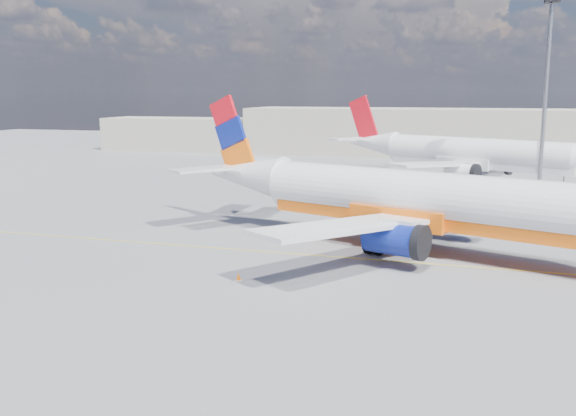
# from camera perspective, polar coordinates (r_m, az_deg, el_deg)

# --- Properties ---
(ground) EXTENTS (240.00, 240.00, 0.00)m
(ground) POSITION_cam_1_polar(r_m,az_deg,el_deg) (40.63, 2.02, -5.30)
(ground) COLOR slate
(ground) RESTS_ON ground
(taxi_line) EXTENTS (70.00, 0.15, 0.01)m
(taxi_line) POSITION_cam_1_polar(r_m,az_deg,el_deg) (43.43, 3.02, -4.26)
(taxi_line) COLOR yellow
(taxi_line) RESTS_ON ground
(terminal_main) EXTENTS (70.00, 14.00, 8.00)m
(terminal_main) POSITION_cam_1_polar(r_m,az_deg,el_deg) (113.19, 14.24, 6.52)
(terminal_main) COLOR #B0A898
(terminal_main) RESTS_ON ground
(terminal_annex) EXTENTS (26.00, 10.00, 6.00)m
(terminal_annex) POSITION_cam_1_polar(r_m,az_deg,el_deg) (123.04, -9.95, 6.49)
(terminal_annex) COLOR #B0A898
(terminal_annex) RESTS_ON ground
(main_jet) EXTENTS (35.28, 26.75, 10.73)m
(main_jet) POSITION_cam_1_polar(r_m,az_deg,el_deg) (45.14, 10.43, 0.78)
(main_jet) COLOR white
(main_jet) RESTS_ON ground
(second_jet) EXTENTS (33.68, 25.32, 10.42)m
(second_jet) POSITION_cam_1_polar(r_m,az_deg,el_deg) (80.77, 15.72, 4.65)
(second_jet) COLOR white
(second_jet) RESTS_ON ground
(traffic_cone) EXTENTS (0.34, 0.34, 0.48)m
(traffic_cone) POSITION_cam_1_polar(r_m,az_deg,el_deg) (37.91, -4.41, -6.10)
(traffic_cone) COLOR white
(traffic_cone) RESTS_ON ground
(floodlight_mast) EXTENTS (1.48, 1.48, 20.25)m
(floodlight_mast) POSITION_cam_1_polar(r_m,az_deg,el_deg) (72.70, 22.00, 10.55)
(floodlight_mast) COLOR gray
(floodlight_mast) RESTS_ON ground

